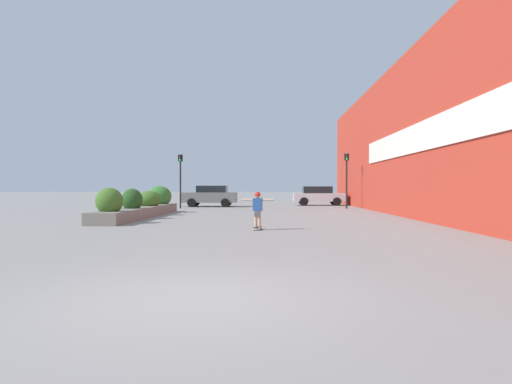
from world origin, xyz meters
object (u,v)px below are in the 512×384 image
(skateboard, at_px, (258,228))
(traffic_light_right, at_px, (347,171))
(traffic_light_left, at_px, (180,172))
(skateboarder, at_px, (258,206))
(car_center_left, at_px, (211,196))
(car_leftmost, at_px, (319,195))

(skateboard, height_order, traffic_light_right, traffic_light_right)
(traffic_light_left, bearing_deg, skateboarder, -70.13)
(skateboard, xyz_separation_m, car_center_left, (-3.90, 18.23, 0.73))
(traffic_light_left, bearing_deg, skateboard, -70.13)
(skateboard, bearing_deg, car_center_left, 111.89)
(car_center_left, relative_size, traffic_light_right, 1.06)
(skateboard, relative_size, car_center_left, 0.18)
(skateboard, bearing_deg, traffic_light_right, 80.33)
(skateboard, relative_size, car_leftmost, 0.17)
(traffic_light_left, xyz_separation_m, traffic_light_right, (11.02, 0.20, 0.04))
(car_leftmost, bearing_deg, traffic_light_right, 13.11)
(skateboard, height_order, car_center_left, car_center_left)
(traffic_light_right, bearing_deg, skateboard, -109.50)
(car_center_left, distance_m, traffic_light_left, 3.73)
(skateboarder, xyz_separation_m, car_leftmost, (4.23, 20.90, -0.01))
(skateboarder, bearing_deg, car_leftmost, 88.38)
(skateboard, relative_size, traffic_light_left, 0.19)
(skateboarder, xyz_separation_m, traffic_light_left, (-5.53, 15.31, 1.64))
(car_leftmost, xyz_separation_m, car_center_left, (-8.13, -2.67, 0.02))
(skateboard, xyz_separation_m, skateboarder, (0.00, 0.00, 0.72))
(skateboarder, relative_size, traffic_light_left, 0.32)
(skateboard, distance_m, car_leftmost, 21.34)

